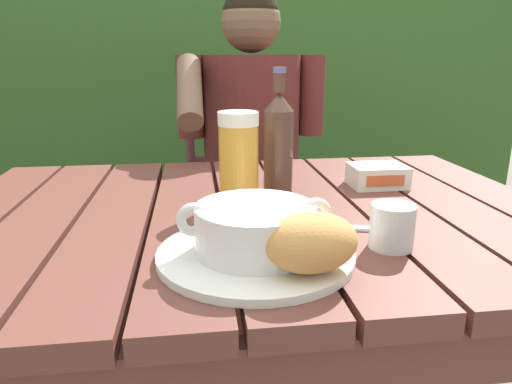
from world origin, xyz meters
TOP-DOWN VIEW (x-y plane):
  - dining_table at (-0.00, 0.00)m, footprint 1.17×0.83m
  - hedge_backdrop at (0.11, 1.83)m, footprint 3.33×0.81m
  - chair_near_diner at (0.08, 0.85)m, footprint 0.46×0.42m
  - person_eating at (0.08, 0.65)m, footprint 0.48×0.47m
  - serving_plate at (-0.03, -0.23)m, footprint 0.29×0.29m
  - soup_bowl at (-0.03, -0.23)m, footprint 0.22×0.17m
  - bread_roll at (0.03, -0.31)m, footprint 0.14×0.12m
  - beer_glass at (-0.03, 0.03)m, footprint 0.08×0.08m
  - beer_bottle at (0.06, 0.09)m, footprint 0.06×0.06m
  - water_glass_small at (0.18, -0.22)m, footprint 0.07×0.07m
  - butter_tub at (0.29, 0.11)m, footprint 0.12×0.09m
  - table_knife at (0.12, -0.14)m, footprint 0.15×0.05m

SIDE VIEW (x-z plane):
  - chair_near_diner at x=0.08m, z-range 0.01..0.92m
  - dining_table at x=0.00m, z-range 0.27..1.01m
  - person_eating at x=0.08m, z-range 0.11..1.34m
  - table_knife at x=0.12m, z-range 0.74..0.75m
  - serving_plate at x=-0.03m, z-range 0.74..0.75m
  - butter_tub at x=0.29m, z-range 0.74..0.79m
  - water_glass_small at x=0.18m, z-range 0.74..0.81m
  - soup_bowl at x=-0.03m, z-range 0.75..0.83m
  - bread_roll at x=0.03m, z-range 0.75..0.83m
  - beer_glass at x=-0.03m, z-range 0.74..0.92m
  - beer_bottle at x=0.06m, z-range 0.72..0.98m
  - hedge_backdrop at x=0.11m, z-range 0.04..1.79m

